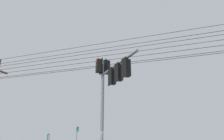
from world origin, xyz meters
name	(u,v)px	position (x,y,z in m)	size (l,w,h in m)	color
signal_mast_assembly	(109,84)	(-1.68, -0.75, 5.08)	(3.99, 2.20, 7.03)	slate
overhead_wire_span	(116,54)	(-1.14, -1.22, 7.27)	(7.75, 19.13, 2.07)	black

